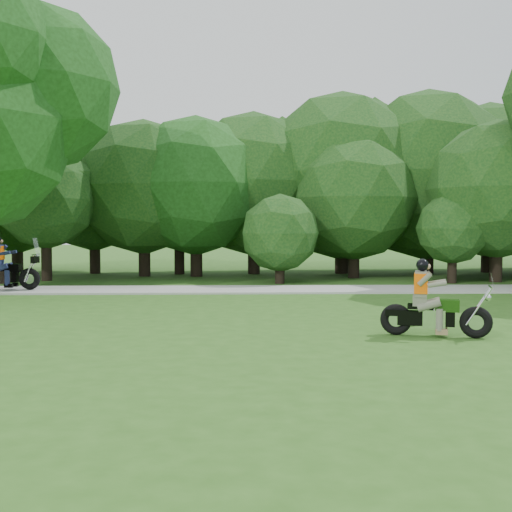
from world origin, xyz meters
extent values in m
plane|color=#2A5418|center=(0.00, 0.00, 0.00)|extent=(100.00, 100.00, 0.00)
cube|color=gray|center=(0.00, 8.00, 0.03)|extent=(60.00, 2.20, 0.06)
cylinder|color=black|center=(-12.41, 16.34, 0.90)|extent=(0.49, 0.49, 1.80)
sphere|color=#103613|center=(-12.41, 16.34, 3.71)|extent=(5.87, 5.87, 5.87)
cylinder|color=black|center=(1.72, 14.73, 0.90)|extent=(0.55, 0.55, 1.80)
sphere|color=#103613|center=(1.72, 14.73, 4.10)|extent=(7.09, 7.09, 7.09)
cylinder|color=black|center=(6.70, 10.71, 0.86)|extent=(0.45, 0.45, 1.72)
sphere|color=#103613|center=(6.70, 10.71, 3.36)|extent=(5.05, 5.05, 5.05)
cylinder|color=black|center=(1.85, 12.56, 0.76)|extent=(0.44, 0.44, 1.52)
sphere|color=#103613|center=(1.85, 12.56, 3.09)|extent=(4.85, 4.85, 4.85)
cylinder|color=black|center=(4.94, 10.26, 0.56)|extent=(0.33, 0.33, 1.12)
sphere|color=#103613|center=(4.94, 10.26, 1.95)|extent=(2.55, 2.55, 2.55)
cylinder|color=black|center=(8.14, 15.17, 0.90)|extent=(0.53, 0.53, 1.80)
sphere|color=#103613|center=(8.14, 15.17, 3.97)|extent=(6.68, 6.68, 6.68)
cylinder|color=black|center=(-5.10, 14.55, 0.90)|extent=(0.42, 0.42, 1.80)
sphere|color=#103613|center=(-5.10, 14.55, 3.22)|extent=(4.36, 4.36, 4.36)
cylinder|color=black|center=(-1.18, 10.28, 0.44)|extent=(0.34, 0.34, 0.89)
sphere|color=#103613|center=(-1.18, 10.28, 1.79)|extent=(2.76, 2.76, 2.76)
cylinder|color=black|center=(-8.71, 15.03, 0.90)|extent=(0.45, 0.45, 1.80)
sphere|color=#103613|center=(-8.71, 15.03, 3.41)|extent=(4.95, 4.95, 4.95)
cylinder|color=black|center=(5.40, 14.84, 0.90)|extent=(0.56, 0.56, 1.80)
sphere|color=#103613|center=(5.40, 14.84, 4.16)|extent=(7.25, 7.25, 7.25)
cylinder|color=black|center=(-6.41, 13.60, 0.90)|extent=(0.47, 0.47, 1.80)
sphere|color=#103613|center=(-6.41, 13.60, 3.56)|extent=(5.42, 5.42, 5.42)
cylinder|color=black|center=(-1.99, 14.60, 0.90)|extent=(0.50, 0.50, 1.80)
sphere|color=#103613|center=(-1.99, 14.60, 3.76)|extent=(6.03, 6.03, 6.03)
cylinder|color=black|center=(-9.74, 11.66, 0.90)|extent=(0.38, 0.38, 1.80)
sphere|color=#103613|center=(-9.74, 11.66, 3.00)|extent=(3.68, 3.68, 3.68)
cylinder|color=black|center=(-4.32, 13.39, 0.90)|extent=(0.48, 0.48, 1.80)
sphere|color=#1A4112|center=(-4.32, 13.39, 3.61)|extent=(5.58, 5.58, 5.58)
sphere|color=#1A4112|center=(-8.74, 7.30, 6.20)|extent=(5.12, 5.12, 5.12)
torus|color=black|center=(0.37, -0.10, 0.30)|extent=(0.62, 0.33, 0.60)
torus|color=black|center=(1.77, -0.51, 0.30)|extent=(0.62, 0.33, 0.60)
cube|color=black|center=(0.90, -0.26, 0.34)|extent=(1.06, 0.49, 0.27)
cube|color=silver|center=(1.04, -0.30, 0.34)|extent=(0.48, 0.39, 0.34)
cube|color=black|center=(1.27, -0.37, 0.60)|extent=(0.50, 0.37, 0.22)
cube|color=black|center=(0.79, -0.23, 0.57)|extent=(0.50, 0.39, 0.09)
cylinder|color=silver|center=(1.80, -0.52, 0.60)|extent=(0.45, 0.17, 0.71)
cylinder|color=silver|center=(2.00, -0.58, 0.97)|extent=(0.18, 0.53, 0.03)
cube|color=#565847|center=(0.79, -0.23, 0.69)|extent=(0.34, 0.38, 0.21)
cube|color=#565847|center=(0.81, -0.23, 0.99)|extent=(0.31, 0.41, 0.48)
cube|color=#FB5D05|center=(0.81, -0.23, 1.01)|extent=(0.35, 0.45, 0.38)
sphere|color=black|center=(0.83, -0.24, 1.35)|extent=(0.24, 0.24, 0.24)
torus|color=black|center=(-9.15, 7.86, 0.40)|extent=(0.70, 0.27, 0.68)
cube|color=black|center=(-10.08, 7.96, 0.45)|extent=(1.10, 0.35, 0.31)
cube|color=silver|center=(-9.93, 7.94, 0.45)|extent=(0.50, 0.38, 0.39)
cube|color=black|center=(-9.69, 7.92, 0.74)|extent=(0.53, 0.34, 0.25)
cylinder|color=silver|center=(-9.11, 7.86, 0.74)|extent=(0.39, 0.08, 0.87)
cylinder|color=silver|center=(-8.95, 7.84, 1.16)|extent=(0.10, 0.62, 0.03)
camera|label=1|loc=(-2.65, -12.22, 2.16)|focal=45.00mm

